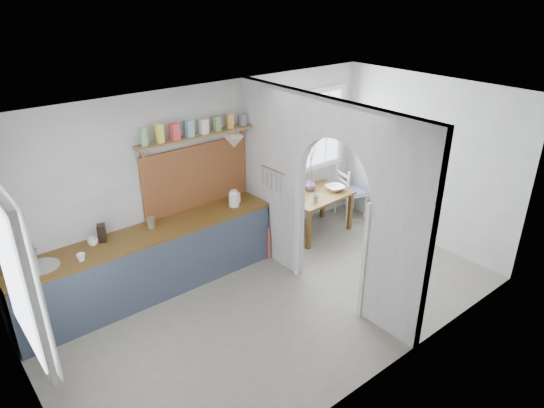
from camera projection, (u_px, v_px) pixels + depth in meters
floor at (280, 304)px, 6.30m from camera, size 5.80×3.20×0.01m
ceiling at (282, 106)px, 5.21m from camera, size 5.80×3.20×0.01m
walls at (281, 214)px, 5.75m from camera, size 5.81×3.21×2.60m
partition at (320, 187)px, 6.13m from camera, size 0.12×3.20×2.60m
kitchen_window at (14, 274)px, 3.96m from camera, size 0.10×1.16×1.50m
nook_window at (304, 133)px, 7.75m from camera, size 1.76×0.10×1.30m
counter at (151, 261)px, 6.40m from camera, size 3.50×0.60×0.90m
sink at (41, 268)px, 5.45m from camera, size 0.40×0.40×0.02m
backsplash at (197, 176)px, 6.72m from camera, size 1.65×0.03×0.90m
shelf at (197, 132)px, 6.39m from camera, size 1.75×0.20×0.21m
pendant_lamp at (234, 142)px, 6.40m from camera, size 0.26×0.26×0.16m
utensil_rail at (273, 170)px, 6.67m from camera, size 0.02×0.50×0.02m
dining_table at (316, 213)px, 7.96m from camera, size 1.14×0.79×0.69m
chair_left at (278, 223)px, 7.43m from camera, size 0.48×0.48×0.87m
chair_right at (351, 191)px, 8.47m from camera, size 0.52×0.52×0.93m
kettle at (234, 198)px, 6.86m from camera, size 0.20×0.16×0.24m
mug_a at (81, 257)px, 5.54m from camera, size 0.11×0.11×0.09m
mug_b at (93, 242)px, 5.87m from camera, size 0.13×0.13×0.10m
knife_block at (102, 233)px, 5.95m from camera, size 0.14×0.16×0.21m
jar at (151, 223)px, 6.27m from camera, size 0.11×0.11×0.15m
towel_magenta at (268, 243)px, 7.20m from camera, size 0.02×0.03×0.53m
towel_orange at (269, 245)px, 7.20m from camera, size 0.02×0.03×0.44m
bowl at (335, 188)px, 7.95m from camera, size 0.34×0.34×0.07m
table_cup at (316, 198)px, 7.55m from camera, size 0.12×0.12×0.10m
plate at (300, 200)px, 7.57m from camera, size 0.23×0.23×0.01m
vase at (310, 184)px, 7.92m from camera, size 0.22×0.22×0.20m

